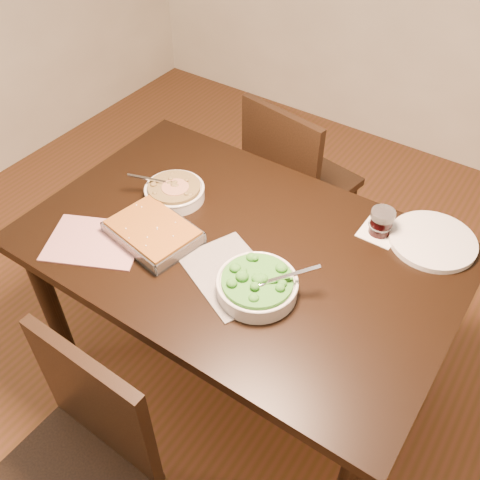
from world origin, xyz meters
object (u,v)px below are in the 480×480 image
Objects in this scene: broccoli_bowl at (257,285)px; wine_tumbler at (381,222)px; dinner_plate at (433,241)px; baking_dish at (153,232)px; chair_far at (293,178)px; chair_near at (78,460)px; table at (240,264)px; stew_bowl at (175,191)px.

wine_tumbler is (0.19, 0.45, 0.02)m from broccoli_bowl.
broccoli_bowl is 0.62m from dinner_plate.
wine_tumbler reaches higher than baking_dish.
chair_far is at bearing 143.38° from wine_tumbler.
chair_far reaches higher than dinner_plate.
chair_near is 1.47m from chair_far.
wine_tumbler reaches higher than table.
table is at bearing 114.97° from chair_far.
chair_far reaches higher than table.
wine_tumbler is 0.18m from dinner_plate.
chair_near is (-0.04, -0.75, -0.17)m from table.
table is 0.35m from stew_bowl.
baking_dish is at bearing -147.08° from dinner_plate.
wine_tumbler is at bearing 66.73° from broccoli_bowl.
dinner_plate is 1.27m from chair_near.
stew_bowl is 0.25× the size of chair_far.
wine_tumbler is 0.10× the size of chair_near.
baking_dish is at bearing 110.21° from chair_near.
wine_tumbler is (0.68, 0.24, 0.02)m from stew_bowl.
wine_tumbler is at bearing 153.28° from chair_far.
baking_dish is 0.90m from chair_far.
chair_near is at bearing -110.27° from wine_tumbler.
baking_dish is at bearing -143.64° from wine_tumbler.
broccoli_bowl reaches higher than baking_dish.
chair_far is (-0.15, 1.46, 0.00)m from chair_near.
stew_bowl is 0.21m from baking_dish.
baking_dish is (-0.41, 0.01, -0.01)m from broccoli_bowl.
table is at bearing 88.24° from chair_near.
chair_near is at bearing -116.55° from dinner_plate.
wine_tumbler is at bearing 70.81° from chair_near.
chair_near is (0.29, -0.81, -0.29)m from stew_bowl.
table is 0.64m from dinner_plate.
chair_near is at bearing 105.94° from chair_far.
stew_bowl is at bearing 120.25° from baking_dish.
table is at bearing 38.65° from baking_dish.
dinner_plate is 0.84m from chair_far.
dinner_plate is at bearing 64.54° from chair_near.
broccoli_bowl is at bearing -23.10° from stew_bowl.
dinner_plate is 0.32× the size of chair_far.
stew_bowl is at bearing 168.72° from table.
broccoli_bowl is 0.97m from chair_far.
chair_far is (-0.35, 0.85, -0.29)m from broccoli_bowl.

